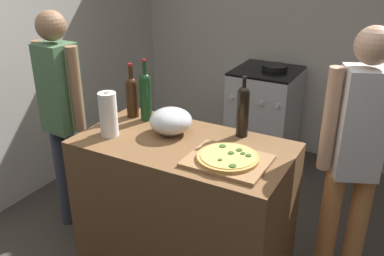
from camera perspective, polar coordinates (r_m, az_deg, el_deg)
name	(u,v)px	position (r m, az deg, el deg)	size (l,w,h in m)	color
ground_plane	(243,219)	(3.33, 7.00, -12.20)	(4.02, 3.34, 0.02)	#3F3833
kitchen_wall_rear	(309,20)	(4.11, 15.69, 14.00)	(4.02, 0.10, 2.60)	beige
kitchen_wall_left	(55,28)	(3.76, -18.23, 12.85)	(0.10, 3.34, 2.60)	beige
counter	(184,213)	(2.54, -1.11, -11.57)	(1.19, 0.64, 0.93)	brown
cutting_board	(228,161)	(2.10, 4.90, -4.52)	(0.40, 0.32, 0.02)	#9E7247
pizza	(228,157)	(2.09, 4.93, -4.01)	(0.31, 0.31, 0.03)	tan
mixing_bowl	(171,121)	(2.39, -2.91, 0.98)	(0.25, 0.25, 0.15)	#B2B2B7
paper_towel_roll	(108,114)	(2.39, -11.37, 1.83)	(0.10, 0.10, 0.26)	white
wine_bottle_green	(146,95)	(2.56, -6.38, 4.57)	(0.07, 0.07, 0.38)	#143819
wine_bottle_dark	(243,109)	(2.34, 6.99, 2.53)	(0.07, 0.07, 0.35)	black
wine_bottle_amber	(132,95)	(2.63, -8.22, 4.53)	(0.07, 0.07, 0.34)	#331E0F
stove	(264,115)	(4.02, 9.80, 1.75)	(0.57, 0.62, 0.94)	#B7B7BC
person_in_stripes	(63,113)	(2.92, -17.29, 1.95)	(0.38, 0.21, 1.58)	#383D4C
person_in_red	(355,153)	(2.39, 21.45, -3.27)	(0.37, 0.27, 1.59)	#D88C4C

